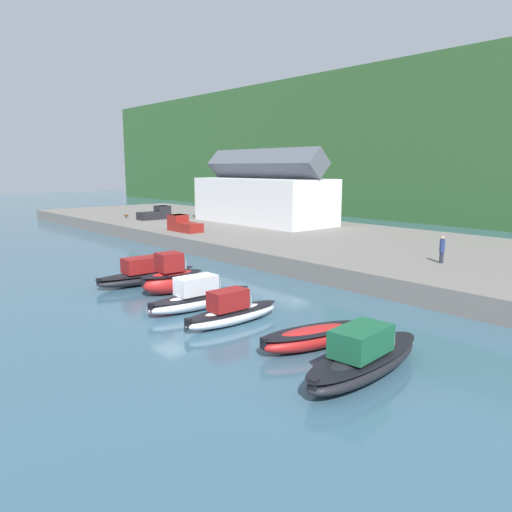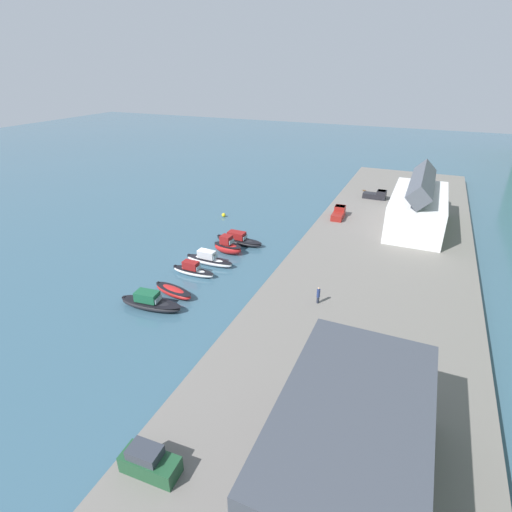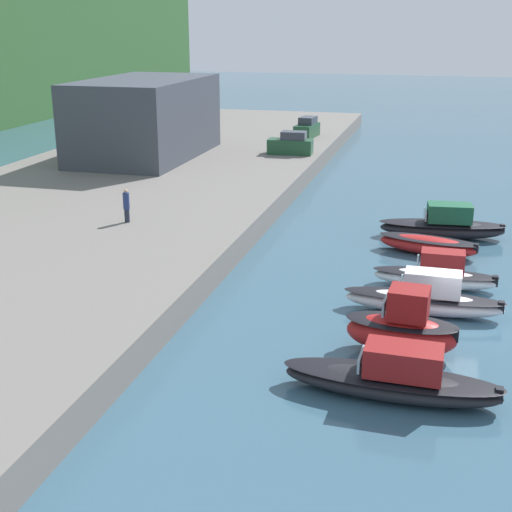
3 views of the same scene
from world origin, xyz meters
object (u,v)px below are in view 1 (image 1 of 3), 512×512
at_px(person_on_quay, 442,249).
at_px(moored_boat_5, 364,358).
at_px(pickup_truck_0, 183,224).
at_px(moored_boat_0, 146,274).
at_px(moored_boat_3, 231,312).
at_px(pickup_truck_1, 157,213).
at_px(moored_boat_2, 200,297).
at_px(moored_boat_1, 172,278).
at_px(moored_boat_4, 313,337).
at_px(dog_on_quay, 126,216).

bearing_deg(person_on_quay, moored_boat_5, -69.93).
relative_size(moored_boat_5, pickup_truck_0, 1.76).
xyz_separation_m(moored_boat_0, moored_boat_3, (12.50, -1.30, -0.03)).
bearing_deg(pickup_truck_1, moored_boat_2, -25.28).
xyz_separation_m(moored_boat_1, moored_boat_2, (4.72, -0.81, -0.34)).
relative_size(moored_boat_1, moored_boat_2, 0.64).
height_order(moored_boat_0, pickup_truck_1, pickup_truck_1).
bearing_deg(moored_boat_1, moored_boat_0, -176.42).
bearing_deg(moored_boat_0, moored_boat_4, -0.36).
distance_m(moored_boat_5, pickup_truck_1, 55.61).
distance_m(moored_boat_1, pickup_truck_1, 38.40).
xyz_separation_m(moored_boat_4, pickup_truck_1, (-48.17, 18.89, 1.82)).
bearing_deg(moored_boat_0, person_on_quay, 51.63).
distance_m(moored_boat_1, moored_boat_3, 8.67).
bearing_deg(moored_boat_5, moored_boat_3, 172.71).
xyz_separation_m(moored_boat_5, pickup_truck_1, (-51.97, 19.72, 1.58)).
bearing_deg(moored_boat_3, moored_boat_1, 171.79).
distance_m(moored_boat_2, person_on_quay, 19.90).
bearing_deg(dog_on_quay, moored_boat_1, 143.45).
height_order(moored_boat_2, dog_on_quay, dog_on_quay).
xyz_separation_m(moored_boat_2, dog_on_quay, (-41.94, 15.93, 1.26)).
xyz_separation_m(moored_boat_3, moored_boat_4, (5.85, 0.64, -0.14)).
bearing_deg(moored_boat_3, dog_on_quay, 160.51).
xyz_separation_m(moored_boat_2, pickup_truck_0, (-24.07, 14.27, 1.62)).
bearing_deg(moored_boat_4, pickup_truck_1, 170.47).
bearing_deg(moored_boat_3, pickup_truck_1, 155.44).
height_order(moored_boat_5, pickup_truck_1, pickup_truck_1).
distance_m(moored_boat_2, moored_boat_5, 13.52).
height_order(moored_boat_4, moored_boat_5, moored_boat_5).
relative_size(moored_boat_0, moored_boat_1, 1.71).
bearing_deg(moored_boat_3, moored_boat_2, 173.39).
bearing_deg(pickup_truck_0, moored_boat_2, -122.88).
xyz_separation_m(moored_boat_0, moored_boat_1, (3.93, -0.03, 0.36)).
distance_m(pickup_truck_1, person_on_quay, 44.89).
xyz_separation_m(moored_boat_3, person_on_quay, (2.56, 19.20, 1.95)).
bearing_deg(moored_boat_1, pickup_truck_0, 149.25).
bearing_deg(moored_boat_4, moored_boat_3, -161.90).
xyz_separation_m(moored_boat_0, moored_boat_5, (22.15, -1.50, 0.07)).
xyz_separation_m(pickup_truck_1, person_on_quay, (44.89, -0.33, 0.28)).
xyz_separation_m(moored_boat_1, pickup_truck_0, (-19.35, 13.46, 1.28)).
relative_size(pickup_truck_0, dog_on_quay, 5.43).
bearing_deg(moored_boat_1, moored_boat_4, 1.56).
bearing_deg(pickup_truck_0, person_on_quay, -83.87).
bearing_deg(moored_boat_1, moored_boat_3, -4.34).
bearing_deg(pickup_truck_0, moored_boat_1, -127.05).
bearing_deg(moored_boat_5, dog_on_quay, 157.21).
bearing_deg(moored_boat_5, person_on_quay, 103.94).
relative_size(moored_boat_3, pickup_truck_1, 1.40).
relative_size(moored_boat_0, pickup_truck_0, 1.77).
xyz_separation_m(moored_boat_0, person_on_quay, (15.06, 17.90, 1.93)).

